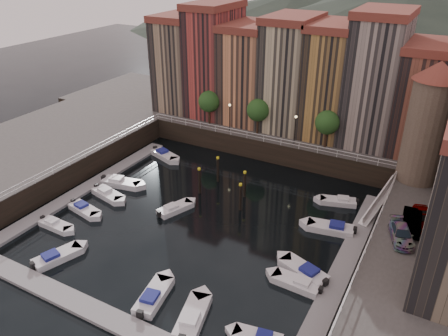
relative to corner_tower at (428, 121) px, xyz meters
The scene contains 30 objects.
ground 26.72m from the corner_tower, 144.06° to the right, with size 200.00×200.00×0.00m, color black.
quay_far 24.65m from the corner_tower, 150.10° to the left, with size 80.00×20.00×3.00m, color black.
quay_left 51.50m from the corner_tower, 161.03° to the right, with size 20.00×36.00×3.00m, color black.
dock_left 40.63m from the corner_tower, 156.82° to the right, with size 2.00×28.00×0.35m, color gray.
dock_right 18.84m from the corner_tower, 103.78° to the right, with size 2.00×28.00×0.35m, color gray.
dock_near 38.63m from the corner_tower, 122.41° to the right, with size 30.00×2.00×0.35m, color gray.
mountains 97.26m from the corner_tower, 100.84° to the left, with size 145.00×100.00×18.00m.
far_terrace 18.98m from the corner_tower, 151.66° to the left, with size 48.70×10.30×17.50m.
corner_tower is the anchor object (origin of this frame).
promenade_trees 21.95m from the corner_tower, behind, with size 21.20×3.20×5.20m.
street_lamps 21.60m from the corner_tower, behind, with size 10.36×0.36×4.18m.
railings 23.10m from the corner_tower, 154.32° to the right, with size 36.08×34.04×0.52m.
gangway 9.86m from the corner_tower, 122.80° to the right, with size 2.78×8.32×3.73m.
mooring_pilings 23.82m from the corner_tower, 155.30° to the right, with size 6.47×5.13×3.78m.
boat_left_0 42.14m from the corner_tower, 143.70° to the right, with size 4.22×1.63×0.97m.
boat_left_1 39.68m from the corner_tower, 147.84° to the right, with size 4.63×2.42×1.04m.
boat_left_2 37.78m from the corner_tower, 152.96° to the right, with size 4.97×2.68×1.11m.
boat_left_3 37.00m from the corner_tower, 157.54° to the right, with size 5.42×2.83×1.21m.
boat_left_4 34.62m from the corner_tower, behind, with size 5.10×3.26×1.15m.
boat_right_1 23.62m from the corner_tower, 108.45° to the right, with size 4.70×1.90×1.07m.
boat_right_2 22.06m from the corner_tower, 110.02° to the right, with size 5.18×3.39×1.17m.
boat_right_3 15.83m from the corner_tower, 121.85° to the right, with size 5.28×2.67×1.18m.
boat_right_4 13.16m from the corner_tower, 147.57° to the right, with size 4.52×2.75×1.01m.
boat_near_0 41.30m from the corner_tower, 135.48° to the right, with size 3.14×4.98×1.12m.
boat_near_2 34.20m from the corner_tower, 121.41° to the right, with size 2.63×5.14×1.15m.
boat_near_3 32.65m from the corner_tower, 114.35° to the right, with size 3.06×5.40×1.21m.
car_a 11.75m from the corner_tower, 78.70° to the right, with size 1.72×4.28×1.46m, color gray.
car_b 12.66m from the corner_tower, 85.15° to the right, with size 1.58×4.54×1.50m, color gray.
car_c 14.79m from the corner_tower, 88.34° to the right, with size 1.82×4.48×1.30m, color gray.
boat_extra_882 29.76m from the corner_tower, 146.88° to the right, with size 3.03×4.54×1.03m.
Camera 1 is at (21.87, -35.40, 27.33)m, focal length 35.00 mm.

